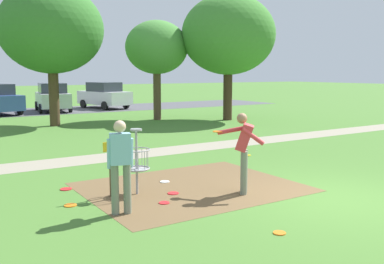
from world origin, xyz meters
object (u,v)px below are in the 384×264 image
Objects in this scene: player_throwing at (244,147)px; parked_car_center_right at (104,95)px; frisbee_mid_grass at (66,189)px; tree_mid_center at (51,30)px; frisbee_far_right at (165,182)px; frisbee_far_left at (173,193)px; frisbee_near_basket at (247,155)px; tree_near_right at (157,48)px; disc_golf_basket at (134,159)px; frisbee_scattered_a at (70,205)px; frisbee_by_tee at (279,233)px; frisbee_scattered_b at (164,203)px; parked_car_center_left at (53,97)px; player_foreground_watching at (120,162)px; tree_near_left at (228,35)px.

parked_car_center_right reaches higher than player_throwing.
player_throwing is 3.98m from frisbee_mid_grass.
frisbee_far_right is at bearing -93.88° from tree_mid_center.
frisbee_far_left is 0.05× the size of parked_car_center_right.
frisbee_near_basket is 0.05× the size of tree_near_right.
disc_golf_basket is 22.53m from parked_car_center_right.
frisbee_far_left and frisbee_far_right have the same top height.
frisbee_scattered_a is (-0.28, -1.22, 0.00)m from frisbee_mid_grass.
tree_mid_center reaches higher than frisbee_far_right.
player_throwing is 7.20× the size of frisbee_far_left.
frisbee_by_tee is 0.97× the size of frisbee_scattered_b.
frisbee_far_right and frisbee_scattered_a have the same top height.
frisbee_by_tee is 4.92m from frisbee_mid_grass.
frisbee_by_tee is at bearing -84.55° from frisbee_far_left.
frisbee_by_tee is 24.30m from parked_car_center_left.
disc_golf_basket is 13.52m from tree_mid_center.
disc_golf_basket is 0.21× the size of tree_mid_center.
frisbee_mid_grass is at bearing -126.16° from tree_near_right.
tree_mid_center is (1.87, 12.85, 3.76)m from disc_golf_basket.
frisbee_scattered_b is (-0.77, 2.41, 0.00)m from frisbee_by_tee.
player_foreground_watching is 23.77m from parked_car_center_right.
parked_car_center_left is (-3.39, 8.15, -2.90)m from tree_near_right.
tree_mid_center is at bearing 84.99° from frisbee_far_left.
frisbee_scattered_a is at bearing -104.25° from parked_car_center_left.
frisbee_near_basket is (2.78, 3.21, -0.98)m from player_throwing.
parked_car_center_right is (3.71, 0.40, 0.00)m from parked_car_center_left.
frisbee_scattered_b is at bearing 8.61° from player_foreground_watching.
frisbee_scattered_b is (-4.55, -2.96, 0.00)m from frisbee_near_basket.
tree_mid_center reaches higher than frisbee_scattered_a.
frisbee_near_basket is at bearing -103.46° from tree_near_right.
frisbee_far_right is 0.05× the size of parked_car_center_left.
frisbee_by_tee is at bearing -115.00° from player_throwing.
player_foreground_watching is at bearing -138.13° from frisbee_far_right.
player_foreground_watching is 6.83× the size of frisbee_near_basket.
tree_near_right is 1.19× the size of parked_car_center_left.
tree_near_right is (-3.10, 2.18, -0.66)m from tree_near_left.
frisbee_far_left is 15.12m from tree_near_right.
frisbee_mid_grass is 0.06× the size of parked_car_center_right.
disc_golf_basket is 1.19m from frisbee_scattered_b.
parked_car_center_left is (2.05, 7.95, -3.59)m from tree_mid_center.
frisbee_scattered_b is at bearing -117.60° from tree_near_right.
tree_near_left is (10.18, 11.37, 4.46)m from frisbee_scattered_b.
frisbee_far_left and frisbee_scattered_b have the same top height.
frisbee_scattered_a is at bearing 170.69° from frisbee_far_left.
player_throwing is at bearing -125.88° from tree_near_left.
player_foreground_watching is at bearing -100.66° from tree_mid_center.
frisbee_near_basket is at bearing -98.51° from parked_car_center_right.
tree_near_right reaches higher than frisbee_by_tee.
frisbee_by_tee is 17.58m from tree_near_right.
frisbee_near_basket is 19.38m from parked_car_center_right.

